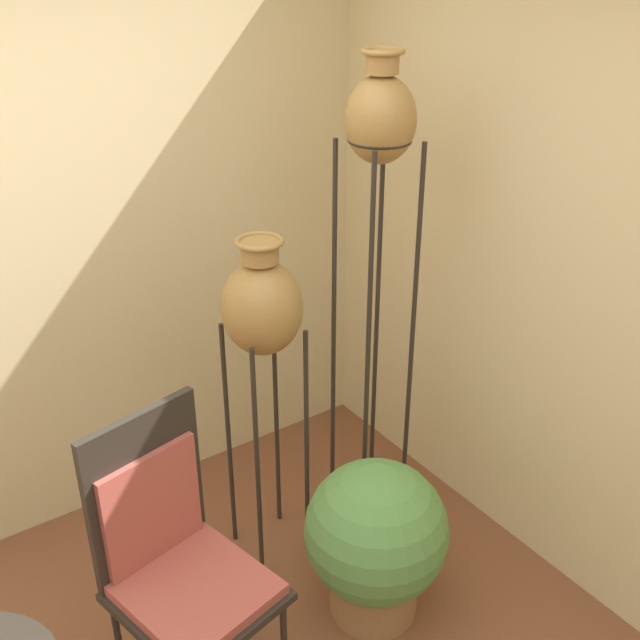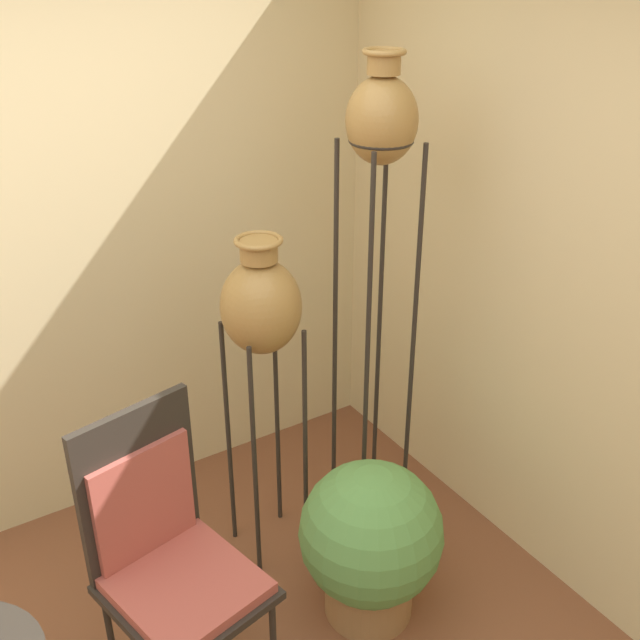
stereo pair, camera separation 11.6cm
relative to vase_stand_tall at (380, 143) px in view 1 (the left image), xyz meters
name	(u,v)px [view 1 (the left image)]	position (x,y,z in m)	size (l,w,h in m)	color
vase_stand_tall	(380,143)	(0.00, 0.00, 0.00)	(0.27, 0.27, 2.10)	#28231E
vase_stand_medium	(262,311)	(-0.48, 0.08, -0.59)	(0.32, 0.32, 1.47)	#28231E
chair	(176,554)	(-1.10, -0.34, -1.15)	(0.55, 0.58, 1.12)	#28231E
potted_plant	(376,539)	(-0.33, -0.46, -1.40)	(0.56, 0.56, 0.69)	olive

